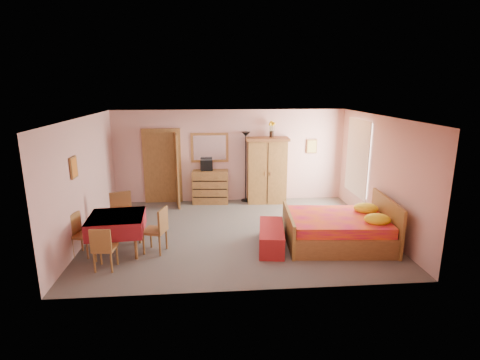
{
  "coord_description": "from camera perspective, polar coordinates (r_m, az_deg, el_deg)",
  "views": [
    {
      "loc": [
        -0.6,
        -7.94,
        3.25
      ],
      "look_at": [
        0.1,
        0.3,
        1.15
      ],
      "focal_mm": 28.0,
      "sensor_mm": 36.0,
      "label": 1
    }
  ],
  "objects": [
    {
      "name": "chair_west",
      "position": [
        7.97,
        -22.75,
        -7.69
      ],
      "size": [
        0.47,
        0.47,
        0.84
      ],
      "primitive_type": "cube",
      "rotation": [
        0.0,
        0.0,
        -1.84
      ],
      "color": "#A76838",
      "rests_on": "floor"
    },
    {
      "name": "bed",
      "position": [
        8.11,
        14.63,
        -6.1
      ],
      "size": [
        2.27,
        1.85,
        0.99
      ],
      "primitive_type": "cube",
      "rotation": [
        0.0,
        0.0,
        -0.08
      ],
      "color": "#C51346",
      "rests_on": "floor"
    },
    {
      "name": "picture_left",
      "position": [
        7.94,
        -24.02,
        1.76
      ],
      "size": [
        0.04,
        0.32,
        0.42
      ],
      "primitive_type": "cube",
      "color": "orange",
      "rests_on": "wall_left"
    },
    {
      "name": "wall_back",
      "position": [
        10.63,
        -1.54,
        3.68
      ],
      "size": [
        6.5,
        0.1,
        2.6
      ],
      "primitive_type": "cube",
      "color": "#D39F99",
      "rests_on": "floor"
    },
    {
      "name": "wall_left",
      "position": [
        8.59,
        -22.68,
        0.02
      ],
      "size": [
        0.1,
        5.0,
        2.6
      ],
      "primitive_type": "cube",
      "color": "#D39F99",
      "rests_on": "floor"
    },
    {
      "name": "floor",
      "position": [
        8.6,
        -0.5,
        -7.96
      ],
      "size": [
        6.5,
        6.5,
        0.0
      ],
      "primitive_type": "plane",
      "color": "#625C56",
      "rests_on": "ground"
    },
    {
      "name": "window",
      "position": [
        10.06,
        17.52,
        3.28
      ],
      "size": [
        0.08,
        1.4,
        1.95
      ],
      "primitive_type": "cube",
      "color": "white",
      "rests_on": "wall_right"
    },
    {
      "name": "sunflower_vase",
      "position": [
        10.47,
        4.86,
        7.75
      ],
      "size": [
        0.19,
        0.19,
        0.45
      ],
      "primitive_type": "cube",
      "rotation": [
        0.0,
        0.0,
        -0.07
      ],
      "color": "yellow",
      "rests_on": "wardrobe"
    },
    {
      "name": "wall_front",
      "position": [
        5.81,
        1.35,
        -5.37
      ],
      "size": [
        6.5,
        0.1,
        2.6
      ],
      "primitive_type": "cube",
      "color": "#D39F99",
      "rests_on": "floor"
    },
    {
      "name": "dining_table",
      "position": [
        7.88,
        -18.13,
        -7.81
      ],
      "size": [
        1.13,
        1.13,
        0.77
      ],
      "primitive_type": "cube",
      "rotation": [
        0.0,
        0.0,
        0.08
      ],
      "color": "maroon",
      "rests_on": "floor"
    },
    {
      "name": "chair_south",
      "position": [
        7.26,
        -19.89,
        -9.65
      ],
      "size": [
        0.41,
        0.41,
        0.83
      ],
      "primitive_type": "cube",
      "rotation": [
        0.0,
        0.0,
        -0.09
      ],
      "color": "#AD773A",
      "rests_on": "floor"
    },
    {
      "name": "wall_mirror",
      "position": [
        10.57,
        -4.64,
        4.95
      ],
      "size": [
        1.05,
        0.06,
        0.83
      ],
      "primitive_type": "cube",
      "rotation": [
        0.0,
        0.0,
        0.0
      ],
      "color": "silver",
      "rests_on": "wall_back"
    },
    {
      "name": "floor_lamp",
      "position": [
        10.6,
        0.88,
        1.98
      ],
      "size": [
        0.34,
        0.34,
        2.0
      ],
      "primitive_type": "cube",
      "rotation": [
        0.0,
        0.0,
        -0.41
      ],
      "color": "black",
      "rests_on": "floor"
    },
    {
      "name": "stereo",
      "position": [
        10.48,
        -5.14,
        2.28
      ],
      "size": [
        0.35,
        0.26,
        0.31
      ],
      "primitive_type": "cube",
      "rotation": [
        0.0,
        0.0,
        0.07
      ],
      "color": "black",
      "rests_on": "chest_of_drawers"
    },
    {
      "name": "picture_back",
      "position": [
        10.95,
        10.88,
        5.06
      ],
      "size": [
        0.3,
        0.04,
        0.4
      ],
      "primitive_type": "cube",
      "color": "#D8BF59",
      "rests_on": "wall_back"
    },
    {
      "name": "bench",
      "position": [
        7.8,
        4.8,
        -8.67
      ],
      "size": [
        0.67,
        1.37,
        0.44
      ],
      "primitive_type": "cube",
      "rotation": [
        0.0,
        0.0,
        -0.15
      ],
      "color": "maroon",
      "rests_on": "floor"
    },
    {
      "name": "chair_east",
      "position": [
        7.67,
        -12.89,
        -7.45
      ],
      "size": [
        0.52,
        0.52,
        0.92
      ],
      "primitive_type": "cube",
      "rotation": [
        0.0,
        0.0,
        1.29
      ],
      "color": "olive",
      "rests_on": "floor"
    },
    {
      "name": "chest_of_drawers",
      "position": [
        10.6,
        -4.52,
        -1.02
      ],
      "size": [
        1.02,
        0.57,
        0.93
      ],
      "primitive_type": "cube",
      "rotation": [
        0.0,
        0.0,
        -0.08
      ],
      "color": "olive",
      "rests_on": "floor"
    },
    {
      "name": "chair_north",
      "position": [
        8.49,
        -17.36,
        -5.32
      ],
      "size": [
        0.59,
        0.59,
        1.0
      ],
      "primitive_type": "cube",
      "rotation": [
        0.0,
        0.0,
        3.53
      ],
      "color": "olive",
      "rests_on": "floor"
    },
    {
      "name": "wardrobe",
      "position": [
        10.53,
        4.11,
        1.46
      ],
      "size": [
        1.2,
        0.66,
        1.85
      ],
      "primitive_type": "cube",
      "rotation": [
        0.0,
        0.0,
        -0.04
      ],
      "color": "#A37437",
      "rests_on": "floor"
    },
    {
      "name": "doorway",
      "position": [
        10.72,
        -11.72,
        1.97
      ],
      "size": [
        1.06,
        0.12,
        2.15
      ],
      "primitive_type": "cube",
      "color": "#9E6B35",
      "rests_on": "floor"
    },
    {
      "name": "ceiling",
      "position": [
        7.99,
        -0.54,
        9.59
      ],
      "size": [
        6.5,
        6.5,
        0.0
      ],
      "primitive_type": "plane",
      "rotation": [
        3.14,
        0.0,
        0.0
      ],
      "color": "brown",
      "rests_on": "wall_back"
    },
    {
      "name": "wall_right",
      "position": [
        9.03,
        20.51,
        0.87
      ],
      "size": [
        0.1,
        5.0,
        2.6
      ],
      "primitive_type": "cube",
      "color": "#D39F99",
      "rests_on": "floor"
    }
  ]
}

